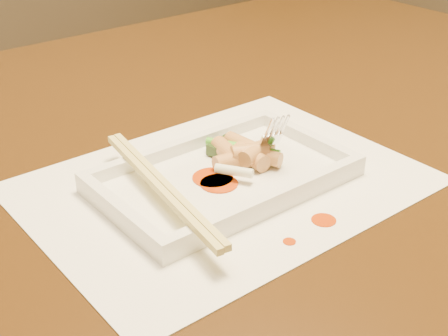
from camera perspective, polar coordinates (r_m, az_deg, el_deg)
table at (r=0.84m, az=-1.43°, el=-2.20°), size 1.40×0.90×0.75m
placemat at (r=0.66m, az=-0.00°, el=-1.43°), size 0.40×0.30×0.00m
sauce_splatter_a at (r=0.60m, az=9.10°, el=-4.72°), size 0.02×0.02×0.00m
sauce_splatter_b at (r=0.57m, az=6.00°, el=-6.70°), size 0.01×0.01×0.00m
plate_base at (r=0.65m, az=-0.00°, el=-1.07°), size 0.26×0.16×0.01m
plate_rim_far at (r=0.70m, az=-3.77°, el=2.06°), size 0.26×0.01×0.01m
plate_rim_near at (r=0.60m, az=4.41°, el=-2.90°), size 0.26×0.01×0.01m
plate_rim_left at (r=0.59m, az=-9.47°, el=-3.86°), size 0.01×0.14×0.01m
plate_rim_right at (r=0.72m, az=7.70°, el=2.73°), size 0.01×0.14×0.01m
veg_piece at (r=0.70m, az=0.20°, el=1.92°), size 0.04×0.04×0.01m
scallion_white at (r=0.64m, az=0.92°, el=-0.26°), size 0.03×0.04×0.01m
scallion_green at (r=0.68m, az=1.71°, el=1.90°), size 0.05×0.08×0.01m
chopstick_a at (r=0.60m, az=-6.11°, el=-1.71°), size 0.04×0.24×0.01m
chopstick_b at (r=0.61m, az=-5.48°, el=-1.47°), size 0.04×0.24×0.01m
fork at (r=0.67m, az=3.73°, el=7.14°), size 0.09×0.10×0.14m
sauce_blob_0 at (r=0.65m, az=-1.04°, el=-0.89°), size 0.04×0.04×0.00m
sauce_blob_1 at (r=0.64m, az=-0.45°, el=-1.43°), size 0.04×0.04×0.00m
rice_cake_0 at (r=0.67m, az=2.50°, el=1.07°), size 0.02×0.05×0.02m
rice_cake_1 at (r=0.68m, az=0.35°, el=1.42°), size 0.03×0.05×0.02m
rice_cake_2 at (r=0.67m, az=2.37°, el=1.45°), size 0.04×0.03×0.02m
rice_cake_3 at (r=0.67m, az=3.54°, el=1.09°), size 0.03×0.05×0.02m
rice_cake_4 at (r=0.66m, az=0.95°, el=0.77°), size 0.05×0.02×0.02m
rice_cake_5 at (r=0.67m, az=3.01°, el=1.49°), size 0.05×0.03×0.02m
rice_cake_6 at (r=0.70m, az=1.63°, el=2.19°), size 0.02×0.04×0.02m
rice_cake_7 at (r=0.68m, az=2.43°, el=1.57°), size 0.05×0.03×0.02m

